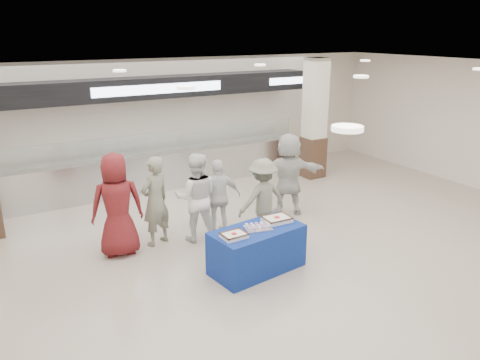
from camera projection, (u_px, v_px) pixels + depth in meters
ground at (277, 278)px, 7.64m from camera, size 14.00×14.00×0.00m
serving_line at (158, 143)px, 11.75m from camera, size 8.70×0.85×2.80m
column_right at (314, 122)px, 12.54m from camera, size 0.55×0.55×3.20m
display_table at (257, 249)px, 7.81m from camera, size 1.64×0.98×0.75m
sheet_cake_left at (234, 235)px, 7.36m from camera, size 0.40×0.31×0.08m
sheet_cake_right at (277, 219)px, 7.98m from camera, size 0.46×0.37×0.10m
cupcake_tray at (258, 227)px, 7.70m from camera, size 0.49×0.41×0.07m
civilian_maroon at (117, 205)px, 8.21m from camera, size 1.00×0.73×1.88m
soldier_a at (155, 201)px, 8.64m from camera, size 0.73×0.61×1.71m
chef_tall at (196, 197)px, 8.82m from camera, size 1.03×0.94×1.72m
chef_short at (219, 197)px, 9.12m from camera, size 0.94×0.51×1.52m
soldier_b at (262, 199)px, 8.96m from camera, size 1.04×0.62×1.58m
civilian_white at (288, 174)px, 10.09m from camera, size 1.76×1.12×1.81m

